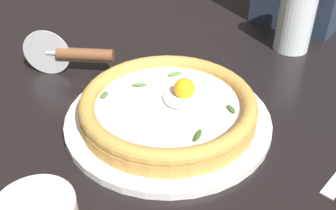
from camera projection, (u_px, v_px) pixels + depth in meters
The scene contains 5 objects.
ground_plane at pixel (186, 118), 0.63m from camera, with size 2.40×2.40×0.03m, color black.
pizza_plate at pixel (168, 119), 0.60m from camera, with size 0.31×0.31×0.01m, color white.
pizza at pixel (168, 105), 0.58m from camera, with size 0.26×0.26×0.05m.
pizza_cutter at pixel (73, 54), 0.69m from camera, with size 0.06×0.16×0.09m.
drinking_glass at pixel (295, 24), 0.77m from camera, with size 0.07×0.07×0.13m.
Camera 1 is at (0.48, 0.16, 0.37)m, focal length 41.71 mm.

